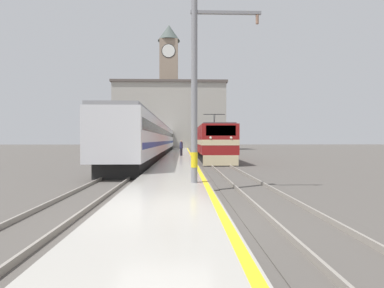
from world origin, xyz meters
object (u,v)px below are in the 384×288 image
at_px(passenger_train, 157,139).
at_px(person_on_platform, 181,148).
at_px(locomotive_train, 210,142).
at_px(catenary_mast, 197,87).
at_px(clock_tower, 169,83).

relative_size(passenger_train, person_on_platform, 31.04).
bearing_deg(locomotive_train, passenger_train, 131.11).
height_order(passenger_train, catenary_mast, catenary_mast).
distance_m(catenary_mast, clock_tower, 66.81).
bearing_deg(passenger_train, catenary_mast, -81.91).
bearing_deg(person_on_platform, locomotive_train, 16.21).
relative_size(catenary_mast, person_on_platform, 4.51).
xyz_separation_m(passenger_train, person_on_platform, (3.30, -8.26, -0.87)).
relative_size(person_on_platform, clock_tower, 0.05).
bearing_deg(catenary_mast, person_on_platform, 92.13).
bearing_deg(locomotive_train, person_on_platform, -163.79).
height_order(person_on_platform, clock_tower, clock_tower).
xyz_separation_m(locomotive_train, person_on_platform, (-3.12, -0.91, -0.54)).
height_order(catenary_mast, person_on_platform, catenary_mast).
xyz_separation_m(catenary_mast, person_on_platform, (-0.75, 20.25, -2.89)).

